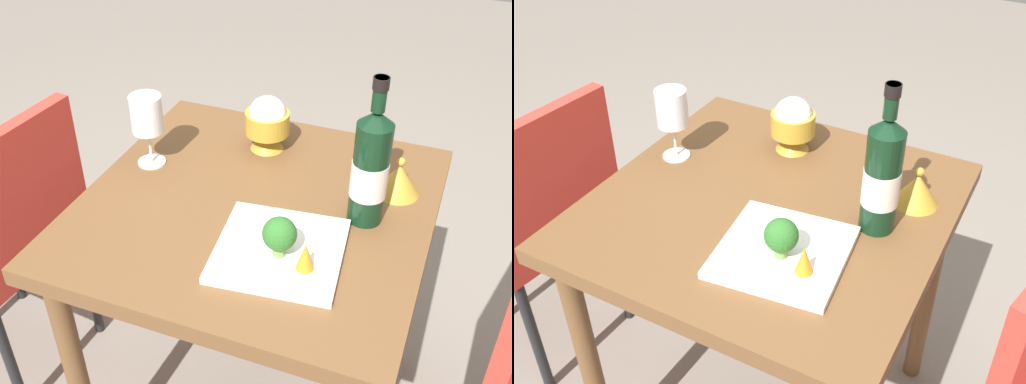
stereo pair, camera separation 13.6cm
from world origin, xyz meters
TOP-DOWN VIEW (x-y plane):
  - dining_table at (0.00, 0.00)m, footprint 0.76×0.76m
  - chair_near_window at (0.67, 0.07)m, footprint 0.44×0.44m
  - wine_bottle at (-0.24, -0.03)m, footprint 0.08×0.08m
  - wine_glass at (0.30, -0.06)m, footprint 0.08×0.08m
  - rice_bowl at (0.06, -0.23)m, footprint 0.11×0.11m
  - rice_bowl_lid at (-0.28, -0.15)m, footprint 0.10×0.10m
  - serving_plate at (-0.11, 0.14)m, footprint 0.28×0.28m
  - broccoli_floret at (-0.11, 0.16)m, footprint 0.07×0.07m
  - carrot_garnish_left at (-0.17, 0.18)m, footprint 0.04×0.04m

SIDE VIEW (x-z plane):
  - chair_near_window at x=0.67m, z-range 0.10..0.95m
  - dining_table at x=0.00m, z-range 0.27..1.01m
  - serving_plate at x=-0.11m, z-range 0.74..0.76m
  - rice_bowl_lid at x=-0.28m, z-range 0.73..0.83m
  - carrot_garnish_left at x=-0.17m, z-range 0.76..0.82m
  - broccoli_floret at x=-0.11m, z-range 0.76..0.85m
  - rice_bowl at x=0.06m, z-range 0.74..0.89m
  - wine_glass at x=0.30m, z-range 0.78..0.96m
  - wine_bottle at x=-0.24m, z-range 0.71..1.04m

